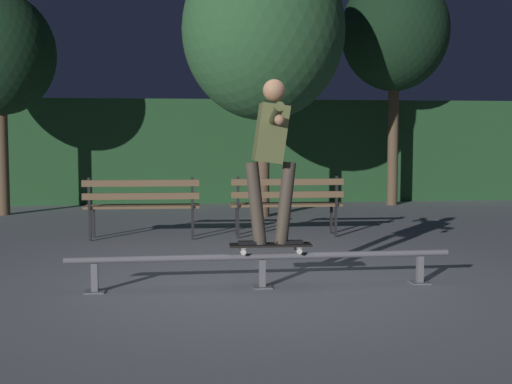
{
  "coord_description": "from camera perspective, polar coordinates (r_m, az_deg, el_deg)",
  "views": [
    {
      "loc": [
        -0.83,
        -6.26,
        1.44
      ],
      "look_at": [
        0.04,
        0.77,
        0.85
      ],
      "focal_mm": 46.91,
      "sensor_mm": 36.0,
      "label": 1
    }
  ],
  "objects": [
    {
      "name": "tree_far_right",
      "position": [
        14.52,
        11.75,
        13.17
      ],
      "size": [
        2.23,
        2.23,
        4.84
      ],
      "color": "brown",
      "rests_on": "ground"
    },
    {
      "name": "park_bench_left_center",
      "position": [
        9.59,
        2.62,
        -0.66
      ],
      "size": [
        1.61,
        0.47,
        0.88
      ],
      "color": "black",
      "rests_on": "ground"
    },
    {
      "name": "skateboard",
      "position": [
        6.38,
        1.25,
        -4.58
      ],
      "size": [
        0.79,
        0.23,
        0.09
      ],
      "color": "black",
      "rests_on": "grind_rail"
    },
    {
      "name": "park_bench_leftmost",
      "position": [
        9.46,
        -9.71,
        -0.8
      ],
      "size": [
        1.61,
        0.47,
        0.88
      ],
      "color": "black",
      "rests_on": "ground"
    },
    {
      "name": "grind_rail",
      "position": [
        6.4,
        0.53,
        -5.93
      ],
      "size": [
        3.68,
        0.18,
        0.33
      ],
      "color": "slate",
      "rests_on": "ground"
    },
    {
      "name": "hedge_backdrop",
      "position": [
        14.97,
        -3.9,
        3.51
      ],
      "size": [
        24.0,
        1.2,
        2.24
      ],
      "primitive_type": "cube",
      "color": "#234C28",
      "rests_on": "ground"
    },
    {
      "name": "ground_plane",
      "position": [
        6.48,
        0.49,
        -8.08
      ],
      "size": [
        90.0,
        90.0,
        0.0
      ],
      "primitive_type": "plane",
      "color": "slate"
    },
    {
      "name": "tree_behind_benches",
      "position": [
        12.12,
        0.64,
        13.56
      ],
      "size": [
        2.88,
        2.88,
        4.89
      ],
      "color": "brown",
      "rests_on": "ground"
    },
    {
      "name": "skateboarder",
      "position": [
        6.3,
        1.29,
        3.85
      ],
      "size": [
        0.62,
        1.41,
        1.56
      ],
      "color": "black",
      "rests_on": "skateboard"
    }
  ]
}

